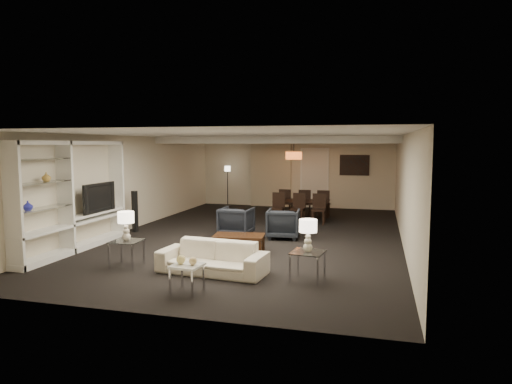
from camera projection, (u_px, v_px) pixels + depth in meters
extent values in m
plane|color=black|center=(256.00, 236.00, 11.42)|extent=(11.00, 11.00, 0.00)
cube|color=silver|center=(256.00, 135.00, 11.16)|extent=(7.00, 11.00, 0.02)
cube|color=beige|center=(295.00, 173.00, 16.57)|extent=(7.00, 0.02, 2.50)
cube|color=beige|center=(147.00, 223.00, 6.01)|extent=(7.00, 0.02, 2.50)
cube|color=beige|center=(130.00, 183.00, 12.20)|extent=(0.02, 11.00, 2.50)
cube|color=beige|center=(404.00, 190.00, 10.38)|extent=(0.02, 11.00, 2.50)
cube|color=silver|center=(285.00, 140.00, 14.53)|extent=(7.00, 4.00, 0.20)
cube|color=beige|center=(271.00, 174.00, 16.73)|extent=(1.50, 0.12, 2.40)
cube|color=silver|center=(314.00, 179.00, 16.38)|extent=(0.90, 0.05, 2.10)
cube|color=#142D38|center=(354.00, 165.00, 15.96)|extent=(0.95, 0.04, 0.65)
cylinder|color=#D8591E|center=(294.00, 156.00, 14.50)|extent=(0.52, 0.52, 0.24)
imported|color=beige|center=(212.00, 258.00, 8.08)|extent=(1.98, 0.92, 0.56)
imported|color=black|center=(236.00, 221.00, 11.39)|extent=(0.79, 0.81, 0.72)
imported|color=black|center=(283.00, 224.00, 11.08)|extent=(0.84, 0.86, 0.72)
sphere|color=#ECD57C|center=(181.00, 260.00, 7.02)|extent=(0.14, 0.14, 0.14)
sphere|color=#DEBB75|center=(193.00, 261.00, 6.97)|extent=(0.12, 0.12, 0.12)
imported|color=black|center=(95.00, 197.00, 10.34)|extent=(1.14, 0.15, 0.66)
imported|color=#282BB0|center=(28.00, 206.00, 8.41)|extent=(0.18, 0.18, 0.18)
imported|color=gold|center=(46.00, 177.00, 8.85)|extent=(0.17, 0.17, 0.18)
cube|color=black|center=(135.00, 211.00, 11.90)|extent=(0.14, 0.14, 1.07)
imported|color=black|center=(301.00, 210.00, 13.82)|extent=(1.68, 0.97, 0.58)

